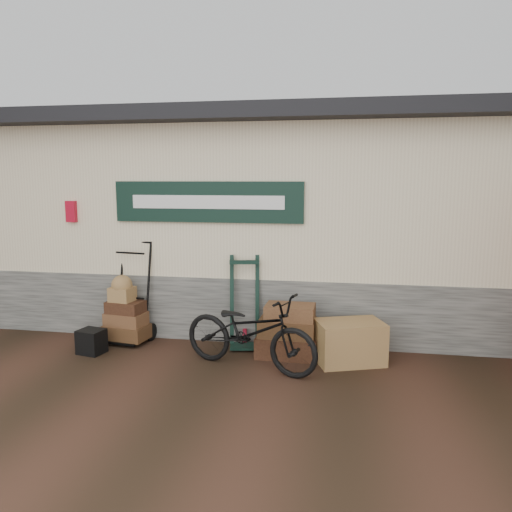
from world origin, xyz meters
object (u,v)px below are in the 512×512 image
(black_trunk, at_px, (92,341))
(bicycle, at_px, (250,327))
(suitcase_stack, at_px, (287,330))
(green_barrow, at_px, (245,302))
(wicker_hamper, at_px, (350,342))
(porter_trolley, at_px, (132,291))

(black_trunk, distance_m, bicycle, 2.17)
(suitcase_stack, bearing_deg, green_barrow, 156.35)
(bicycle, bearing_deg, wicker_hamper, -52.12)
(bicycle, bearing_deg, green_barrow, 34.38)
(suitcase_stack, xyz_separation_m, black_trunk, (-2.53, -0.35, -0.19))
(porter_trolley, height_order, black_trunk, porter_trolley)
(porter_trolley, distance_m, green_barrow, 1.62)
(bicycle, bearing_deg, black_trunk, 104.38)
(suitcase_stack, distance_m, bicycle, 0.67)
(green_barrow, distance_m, wicker_hamper, 1.49)
(suitcase_stack, height_order, wicker_hamper, suitcase_stack)
(porter_trolley, xyz_separation_m, wicker_hamper, (3.01, -0.37, -0.45))
(wicker_hamper, bearing_deg, green_barrow, 165.27)
(suitcase_stack, xyz_separation_m, wicker_hamper, (0.79, -0.10, -0.08))
(suitcase_stack, distance_m, black_trunk, 2.56)
(suitcase_stack, distance_m, wicker_hamper, 0.80)
(green_barrow, xyz_separation_m, suitcase_stack, (0.61, -0.27, -0.28))
(porter_trolley, bearing_deg, wicker_hamper, 1.70)
(black_trunk, relative_size, bicycle, 0.18)
(bicycle, bearing_deg, suitcase_stack, -18.79)
(green_barrow, bearing_deg, porter_trolley, 169.60)
(green_barrow, bearing_deg, suitcase_stack, -34.04)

